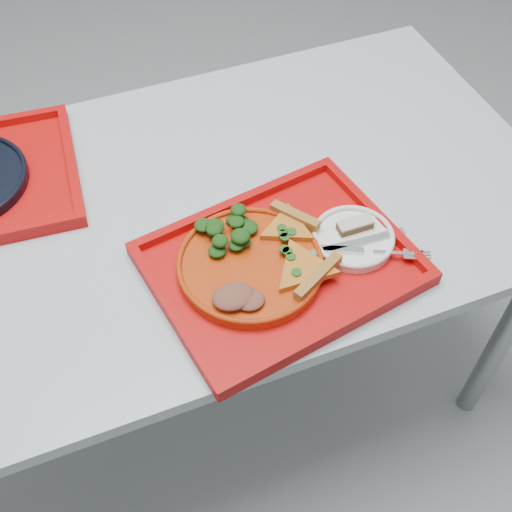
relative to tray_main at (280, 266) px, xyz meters
name	(u,v)px	position (x,y,z in m)	size (l,w,h in m)	color
ground	(188,392)	(-0.17, 0.21, -0.76)	(10.00, 10.00, 0.00)	gray
table	(161,240)	(-0.17, 0.21, -0.08)	(1.60, 0.80, 0.75)	#B1BAC6
tray_main	(280,266)	(0.00, 0.00, 0.00)	(0.45, 0.35, 0.01)	#B80A09
dinner_plate	(250,266)	(-0.05, 0.01, 0.02)	(0.26, 0.26, 0.02)	#AE320B
side_plate	(353,239)	(0.14, 0.00, 0.01)	(0.15, 0.15, 0.01)	white
pizza_slice_a	(303,267)	(0.03, -0.04, 0.03)	(0.13, 0.11, 0.02)	gold
pizza_slice_b	(287,226)	(0.04, 0.06, 0.03)	(0.11, 0.10, 0.02)	gold
salad_heap	(227,229)	(-0.07, 0.08, 0.05)	(0.09, 0.08, 0.04)	black
meat_portion	(233,296)	(-0.11, -0.05, 0.03)	(0.07, 0.06, 0.02)	brown
dessert_bar	(355,225)	(0.16, 0.02, 0.03)	(0.07, 0.03, 0.02)	#4C2E19
knife	(358,242)	(0.15, -0.02, 0.02)	(0.18, 0.02, 0.01)	silver
fork	(372,251)	(0.16, -0.05, 0.02)	(0.18, 0.02, 0.01)	silver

